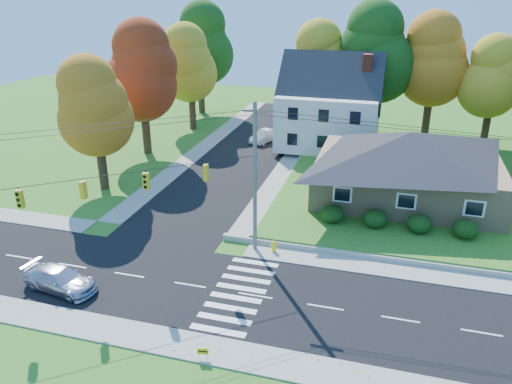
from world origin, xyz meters
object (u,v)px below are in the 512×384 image
silver_sedan (60,279)px  fire_hydrant (274,247)px  ranch_house (408,164)px  white_car (265,136)px

silver_sedan → fire_hydrant: (10.83, 7.62, -0.30)m
ranch_house → silver_sedan: size_ratio=3.17×
silver_sedan → fire_hydrant: 13.25m
silver_sedan → white_car: 31.61m
ranch_house → silver_sedan: ranch_house is taller
silver_sedan → ranch_house: bearing=-37.0°
fire_hydrant → white_car: bearing=106.2°
ranch_house → silver_sedan: (-19.04, -18.44, -2.58)m
white_car → silver_sedan: bearing=-75.6°
silver_sedan → fire_hydrant: size_ratio=5.67×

